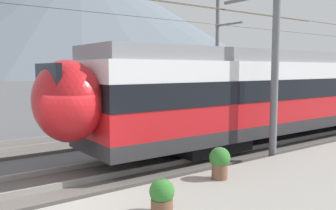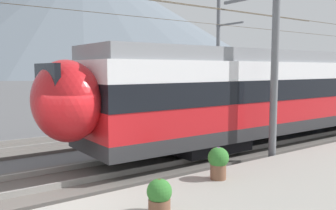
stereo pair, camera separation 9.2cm
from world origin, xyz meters
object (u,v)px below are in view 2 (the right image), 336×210
object	(u,v)px
train_near_platform	(309,89)
catenary_mast_far_side	(219,49)
potted_plant_platform_edge	(218,161)
potted_plant_by_shelter	(159,195)
catenary_mast_mid	(271,43)
train_far_track	(330,81)

from	to	relation	value
train_near_platform	catenary_mast_far_side	world-z (taller)	catenary_mast_far_side
train_near_platform	potted_plant_platform_edge	size ratio (longest dim) A/B	29.82
train_near_platform	potted_plant_by_shelter	xyz separation A→B (m)	(-11.11, -3.98, -1.49)
catenary_mast_mid	potted_plant_platform_edge	bearing A→B (deg)	-161.87
train_near_platform	catenary_mast_far_side	bearing A→B (deg)	82.88
potted_plant_platform_edge	train_far_track	bearing A→B (deg)	22.96
catenary_mast_mid	catenary_mast_far_side	world-z (taller)	catenary_mast_far_side
catenary_mast_far_side	potted_plant_platform_edge	world-z (taller)	catenary_mast_far_side
catenary_mast_mid	potted_plant_by_shelter	xyz separation A→B (m)	(-5.77, -1.99, -3.25)
train_near_platform	train_far_track	bearing A→B (deg)	25.64
train_near_platform	catenary_mast_far_side	size ratio (longest dim) A/B	0.61
potted_plant_platform_edge	potted_plant_by_shelter	size ratio (longest dim) A/B	1.21
potted_plant_by_shelter	catenary_mast_mid	bearing A→B (deg)	19.06
train_far_track	catenary_mast_mid	distance (m)	17.44
catenary_mast_mid	train_near_platform	bearing A→B (deg)	20.46
potted_plant_by_shelter	train_far_track	bearing A→B (deg)	22.67
catenary_mast_far_side	catenary_mast_mid	bearing A→B (deg)	-125.12
train_far_track	catenary_mast_far_side	distance (m)	10.06
train_near_platform	potted_plant_platform_edge	distance (m)	9.32
train_far_track	potted_plant_platform_edge	distance (m)	20.91
train_far_track	potted_plant_platform_edge	xyz separation A→B (m)	(-19.21, -8.14, -1.39)
train_near_platform	train_far_track	size ratio (longest dim) A/B	0.80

